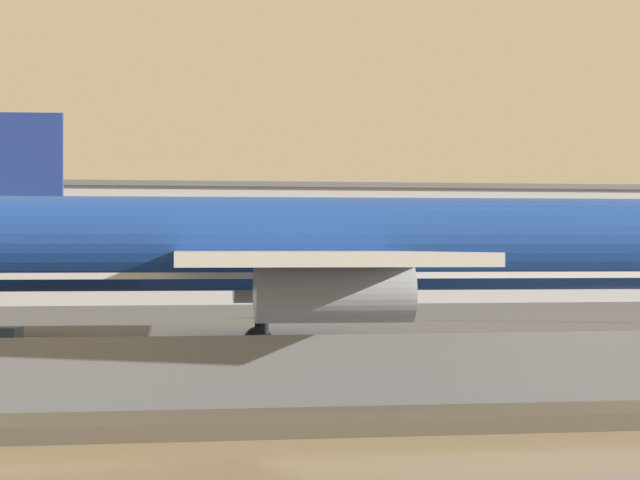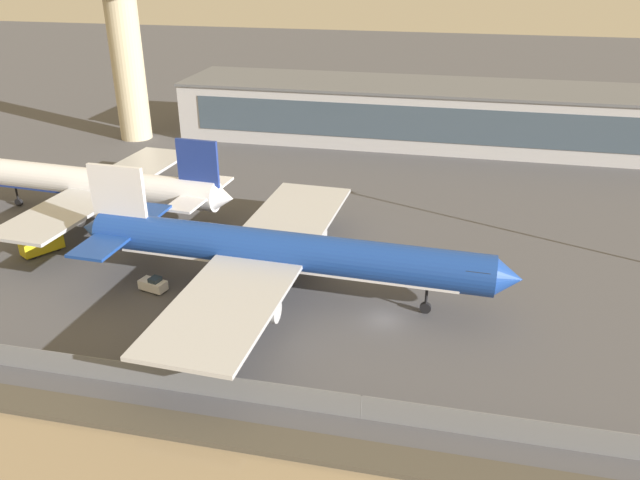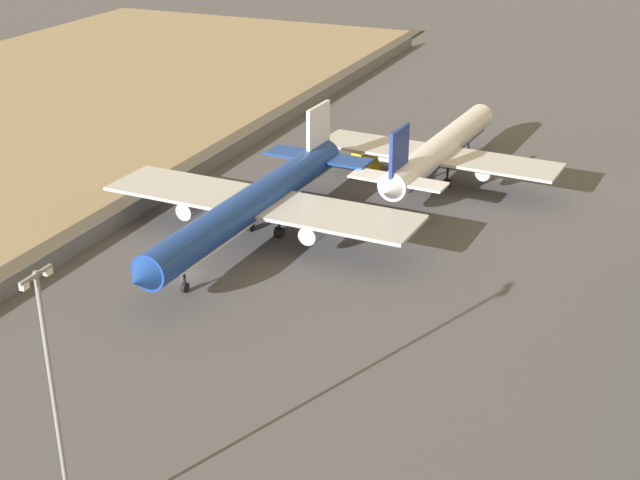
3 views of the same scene
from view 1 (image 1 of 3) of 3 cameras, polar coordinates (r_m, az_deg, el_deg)
The scene contains 3 objects.
ground_plane at distance 60.45m, azimuth 12.10°, elevation -5.38°, with size 500.00×500.00×0.00m, color #4C4C51.
cargo_jet_blue at distance 59.88m, azimuth -0.41°, elevation -0.36°, with size 51.58×44.63×13.88m.
terminal_building at distance 128.87m, azimuth 3.33°, elevation -0.15°, with size 112.41×20.82×11.51m.
Camera 1 is at (-21.85, -56.11, 5.30)m, focal length 70.00 mm.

